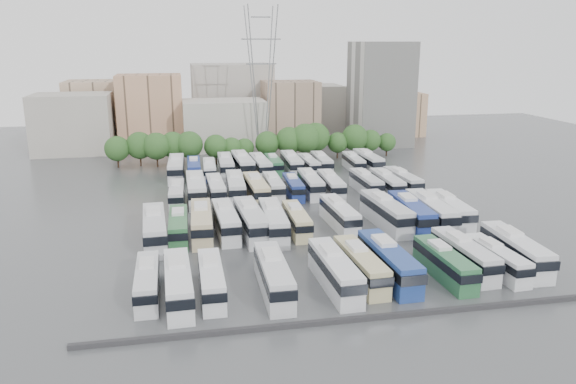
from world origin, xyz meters
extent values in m
plane|color=#424447|center=(0.00, 0.00, 0.00)|extent=(220.00, 220.00, 0.00)
cube|color=#2D2D30|center=(0.00, -33.00, 0.25)|extent=(56.00, 0.50, 0.50)
cylinder|color=black|center=(-30.28, 42.02, 1.11)|extent=(0.36, 0.36, 2.21)
sphere|color=#234C1E|center=(-30.28, 42.02, 4.11)|extent=(5.31, 5.31, 5.31)
cylinder|color=black|center=(-25.67, 42.75, 1.21)|extent=(0.36, 0.36, 2.42)
sphere|color=#234C1E|center=(-25.67, 42.75, 4.50)|extent=(5.82, 5.82, 5.82)
cylinder|color=black|center=(-22.11, 41.25, 1.21)|extent=(0.36, 0.36, 2.42)
sphere|color=#234C1E|center=(-22.11, 41.25, 4.49)|extent=(5.80, 5.80, 5.80)
cylinder|color=black|center=(-18.68, 42.83, 1.18)|extent=(0.36, 0.36, 2.36)
sphere|color=#234C1E|center=(-18.68, 42.83, 4.39)|extent=(5.67, 5.67, 5.67)
cylinder|color=black|center=(-15.15, 41.82, 1.21)|extent=(0.36, 0.36, 2.41)
sphere|color=#234C1E|center=(-15.15, 41.82, 4.48)|extent=(5.80, 5.80, 5.80)
cylinder|color=black|center=(-9.53, 41.32, 1.07)|extent=(0.36, 0.36, 2.15)
sphere|color=#234C1E|center=(-9.53, 41.32, 3.98)|extent=(5.15, 5.15, 5.15)
cylinder|color=black|center=(-6.11, 41.60, 0.94)|extent=(0.36, 0.36, 1.89)
sphere|color=#234C1E|center=(-6.11, 41.60, 3.51)|extent=(4.54, 4.54, 4.54)
cylinder|color=black|center=(-3.15, 42.19, 0.88)|extent=(0.36, 0.36, 1.76)
sphere|color=#234C1E|center=(-3.15, 42.19, 3.27)|extent=(4.22, 4.22, 4.22)
cylinder|color=black|center=(1.88, 41.90, 1.12)|extent=(0.36, 0.36, 2.24)
sphere|color=#234C1E|center=(1.88, 41.90, 4.17)|extent=(5.38, 5.38, 5.38)
cylinder|color=black|center=(6.81, 41.74, 1.26)|extent=(0.36, 0.36, 2.51)
sphere|color=#234C1E|center=(6.81, 41.74, 4.66)|extent=(6.03, 6.03, 6.03)
cylinder|color=black|center=(10.38, 41.17, 1.37)|extent=(0.36, 0.36, 2.75)
sphere|color=#234C1E|center=(10.38, 41.17, 5.10)|extent=(6.59, 6.59, 6.59)
cylinder|color=black|center=(13.18, 42.82, 1.36)|extent=(0.36, 0.36, 2.72)
sphere|color=#234C1E|center=(13.18, 42.82, 5.04)|extent=(6.52, 6.52, 6.52)
cylinder|color=black|center=(18.30, 42.52, 0.98)|extent=(0.36, 0.36, 1.97)
sphere|color=#234C1E|center=(18.30, 42.52, 3.65)|extent=(4.72, 4.72, 4.72)
cylinder|color=black|center=(22.39, 42.59, 1.26)|extent=(0.36, 0.36, 2.51)
sphere|color=#234C1E|center=(22.39, 42.59, 4.67)|extent=(6.03, 6.03, 6.03)
cylinder|color=black|center=(26.28, 42.84, 1.03)|extent=(0.36, 0.36, 2.06)
sphere|color=#234C1E|center=(26.28, 42.84, 3.83)|extent=(4.96, 4.96, 4.96)
cylinder|color=black|center=(30.32, 42.75, 0.89)|extent=(0.36, 0.36, 1.77)
sphere|color=#234C1E|center=(30.32, 42.75, 3.29)|extent=(4.25, 4.25, 4.25)
cube|color=#9E998E|center=(-42.00, 62.00, 7.00)|extent=(18.00, 14.00, 14.00)
cube|color=tan|center=(-24.00, 68.00, 9.00)|extent=(16.00, 12.00, 18.00)
cube|color=#ADA89E|center=(-6.00, 60.00, 6.00)|extent=(20.00, 14.00, 12.00)
cube|color=gray|center=(12.00, 66.00, 8.00)|extent=(14.00, 12.00, 16.00)
cube|color=gray|center=(-2.00, 80.00, 10.00)|extent=(22.00, 16.00, 20.00)
cube|color=tan|center=(-38.00, 78.00, 8.00)|extent=(16.00, 14.00, 16.00)
cube|color=#A39E93|center=(20.00, 78.00, 7.00)|extent=(18.00, 14.00, 14.00)
cube|color=tan|center=(44.00, 72.00, 6.00)|extent=(14.00, 12.00, 12.00)
cube|color=gray|center=(-14.00, 74.00, 5.00)|extent=(12.00, 10.00, 10.00)
cube|color=silver|center=(34.00, 58.00, 13.00)|extent=(14.00, 14.00, 26.00)
cylinder|color=slate|center=(0.00, 48.00, 17.00)|extent=(2.90, 2.91, 33.83)
cylinder|color=slate|center=(0.00, 52.00, 17.00)|extent=(2.90, 2.91, 33.83)
cylinder|color=slate|center=(4.00, 48.00, 17.00)|extent=(2.90, 2.91, 33.83)
cylinder|color=slate|center=(4.00, 52.00, 17.00)|extent=(2.90, 2.91, 33.83)
cube|color=slate|center=(2.00, 50.00, 31.28)|extent=(4.50, 0.30, 0.30)
cube|color=slate|center=(2.00, 50.00, 26.52)|extent=(9.00, 0.30, 0.30)
cube|color=slate|center=(2.00, 50.00, 21.08)|extent=(7.00, 0.30, 0.30)
cube|color=silver|center=(-21.51, -23.41, 1.53)|extent=(2.40, 10.85, 3.07)
cube|color=black|center=(-21.51, -23.54, 2.12)|extent=(2.51, 11.02, 0.90)
cube|color=silver|center=(-21.52, -22.05, 3.27)|extent=(1.56, 2.90, 0.40)
cube|color=white|center=(-18.32, -24.91, 1.74)|extent=(2.95, 12.33, 3.47)
cube|color=black|center=(-18.32, -25.06, 2.40)|extent=(3.07, 12.51, 1.02)
cube|color=silver|center=(-18.36, -23.38, 3.70)|extent=(1.83, 3.32, 0.45)
cube|color=silver|center=(-14.87, -24.22, 1.57)|extent=(2.43, 11.12, 3.15)
cube|color=black|center=(-14.87, -24.36, 2.18)|extent=(2.54, 11.29, 0.93)
cube|color=silver|center=(-14.87, -22.84, 3.35)|extent=(1.59, 2.97, 0.41)
cube|color=silver|center=(-8.31, -24.93, 1.76)|extent=(2.84, 12.49, 3.53)
cube|color=black|center=(-8.31, -25.08, 2.44)|extent=(2.97, 12.68, 1.04)
cube|color=silver|center=(-8.28, -23.37, 3.75)|extent=(1.82, 3.35, 0.46)
cube|color=silver|center=(-1.56, -25.01, 1.78)|extent=(2.97, 12.62, 3.56)
cube|color=black|center=(-1.56, -25.17, 2.46)|extent=(3.10, 12.81, 1.05)
cube|color=silver|center=(-1.60, -23.44, 3.79)|extent=(1.86, 3.39, 0.46)
cube|color=#C6BC88|center=(1.77, -23.87, 1.68)|extent=(2.98, 11.98, 3.37)
cube|color=black|center=(1.78, -24.02, 2.33)|extent=(3.11, 12.16, 0.99)
cube|color=silver|center=(1.71, -22.39, 3.59)|extent=(1.81, 3.23, 0.44)
cube|color=navy|center=(5.07, -23.87, 1.85)|extent=(3.07, 13.12, 3.70)
cube|color=black|center=(5.08, -24.03, 2.56)|extent=(3.21, 13.31, 1.09)
cube|color=silver|center=(5.04, -22.24, 3.94)|extent=(1.93, 3.52, 0.48)
cube|color=#2C673D|center=(11.37, -24.96, 1.61)|extent=(2.68, 11.39, 3.21)
cube|color=black|center=(11.37, -25.10, 2.22)|extent=(2.79, 11.57, 0.95)
cube|color=silver|center=(11.33, -23.54, 3.42)|extent=(1.68, 3.06, 0.42)
cube|color=silver|center=(14.74, -23.19, 1.69)|extent=(2.90, 11.97, 3.37)
cube|color=black|center=(14.74, -23.34, 2.33)|extent=(3.02, 12.15, 0.99)
cube|color=silver|center=(14.69, -21.70, 3.59)|extent=(1.78, 3.22, 0.44)
cube|color=silver|center=(18.01, -24.73, 1.51)|extent=(2.65, 10.73, 3.02)
cube|color=black|center=(18.01, -24.86, 2.09)|extent=(2.76, 10.89, 0.89)
cube|color=silver|center=(17.96, -23.40, 3.21)|extent=(1.61, 2.89, 0.39)
cube|color=silver|center=(21.37, -23.25, 1.79)|extent=(3.31, 12.73, 3.57)
cube|color=black|center=(21.36, -23.41, 2.47)|extent=(3.44, 12.93, 1.05)
cube|color=silver|center=(21.45, -21.68, 3.81)|extent=(1.95, 3.45, 0.46)
cube|color=silver|center=(-21.23, -6.90, 1.88)|extent=(3.43, 13.39, 3.76)
cube|color=black|center=(-21.23, -7.07, 2.60)|extent=(3.57, 13.60, 1.11)
cube|color=silver|center=(-21.31, -5.25, 4.00)|extent=(2.04, 3.62, 0.49)
cube|color=#2E6D3B|center=(-18.11, -5.84, 1.62)|extent=(2.64, 11.49, 3.24)
cube|color=black|center=(-18.11, -5.98, 2.24)|extent=(2.76, 11.66, 0.95)
cube|color=silver|center=(-18.08, -4.41, 3.45)|extent=(1.68, 3.08, 0.42)
cube|color=#C5B387|center=(-14.96, -5.22, 1.82)|extent=(3.16, 12.91, 3.63)
cube|color=black|center=(-14.96, -5.38, 2.51)|extent=(3.30, 13.11, 1.07)
cube|color=silver|center=(-14.90, -3.62, 3.87)|extent=(1.93, 3.48, 0.47)
cube|color=silver|center=(-11.61, -5.01, 1.75)|extent=(3.05, 12.43, 3.50)
cube|color=black|center=(-11.61, -5.16, 2.42)|extent=(3.18, 12.62, 1.03)
cube|color=silver|center=(-11.67, -3.46, 3.72)|extent=(1.86, 3.35, 0.45)
cube|color=silver|center=(-8.24, -6.08, 1.89)|extent=(3.44, 13.43, 3.77)
cube|color=black|center=(-8.24, -6.24, 2.61)|extent=(3.58, 13.63, 1.11)
cube|color=silver|center=(-8.32, -4.42, 4.02)|extent=(2.05, 3.63, 0.49)
cube|color=silver|center=(-5.17, -6.71, 1.82)|extent=(3.26, 12.97, 3.65)
cube|color=black|center=(-5.18, -6.87, 2.52)|extent=(3.40, 13.17, 1.07)
cube|color=silver|center=(-5.11, -5.11, 3.88)|extent=(1.96, 3.50, 0.47)
cube|color=beige|center=(-1.74, -6.04, 1.56)|extent=(2.56, 11.08, 3.13)
cube|color=black|center=(-1.74, -6.18, 2.16)|extent=(2.67, 11.25, 0.92)
cube|color=silver|center=(-1.71, -4.66, 3.33)|extent=(1.62, 2.97, 0.40)
cube|color=white|center=(4.83, -4.98, 1.68)|extent=(2.90, 11.92, 3.35)
cube|color=black|center=(4.84, -5.13, 2.32)|extent=(3.03, 12.10, 0.99)
cube|color=silver|center=(4.79, -3.50, 3.57)|extent=(1.78, 3.21, 0.43)
cube|color=silver|center=(11.56, -6.04, 1.90)|extent=(3.49, 13.56, 3.81)
cube|color=black|center=(11.57, -6.20, 2.63)|extent=(3.64, 13.77, 1.12)
cube|color=silver|center=(11.48, -4.36, 4.05)|extent=(2.07, 3.67, 0.49)
cube|color=navy|center=(15.05, -6.86, 1.85)|extent=(3.41, 13.16, 3.69)
cube|color=black|center=(15.04, -7.02, 2.55)|extent=(3.55, 13.36, 1.09)
cube|color=silver|center=(15.13, -5.23, 3.93)|extent=(2.02, 3.56, 0.48)
cube|color=silver|center=(18.13, -6.92, 1.89)|extent=(3.28, 13.44, 3.78)
cube|color=black|center=(18.13, -7.08, 2.62)|extent=(3.42, 13.65, 1.11)
cube|color=silver|center=(18.19, -5.25, 4.03)|extent=(2.01, 3.62, 0.49)
cube|color=silver|center=(21.42, -6.23, 1.76)|extent=(3.27, 12.57, 3.53)
cube|color=black|center=(21.41, -6.39, 2.44)|extent=(3.40, 12.76, 1.04)
cube|color=silver|center=(21.50, -4.68, 3.76)|extent=(1.93, 3.40, 0.46)
cube|color=silver|center=(-18.20, 11.42, 1.54)|extent=(2.68, 10.96, 3.08)
cube|color=black|center=(-18.21, 11.29, 2.13)|extent=(2.79, 11.13, 0.91)
cube|color=silver|center=(-18.16, 12.78, 3.28)|extent=(1.64, 2.95, 0.40)
cube|color=silver|center=(-15.01, 12.80, 1.90)|extent=(2.88, 13.41, 3.80)
cube|color=black|center=(-15.01, 12.63, 2.63)|extent=(3.02, 13.61, 1.12)
cube|color=silver|center=(-15.01, 14.48, 4.04)|extent=(1.91, 3.58, 0.49)
cube|color=silver|center=(-11.70, 13.01, 1.65)|extent=(2.67, 11.70, 3.30)
cube|color=black|center=(-11.69, 12.87, 2.28)|extent=(2.79, 11.88, 0.97)
cube|color=silver|center=(-11.72, 14.47, 3.52)|extent=(1.70, 3.14, 0.43)
cube|color=silver|center=(-8.28, 13.30, 1.80)|extent=(3.29, 12.80, 3.60)
cube|color=black|center=(-8.29, 13.14, 2.49)|extent=(3.43, 13.00, 1.06)
cube|color=silver|center=(-8.21, 14.89, 3.83)|extent=(1.95, 3.46, 0.47)
cube|color=beige|center=(-5.01, 11.22, 1.79)|extent=(2.98, 12.68, 3.58)
cube|color=black|center=(-5.01, 11.06, 2.47)|extent=(3.12, 12.87, 1.05)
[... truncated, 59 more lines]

